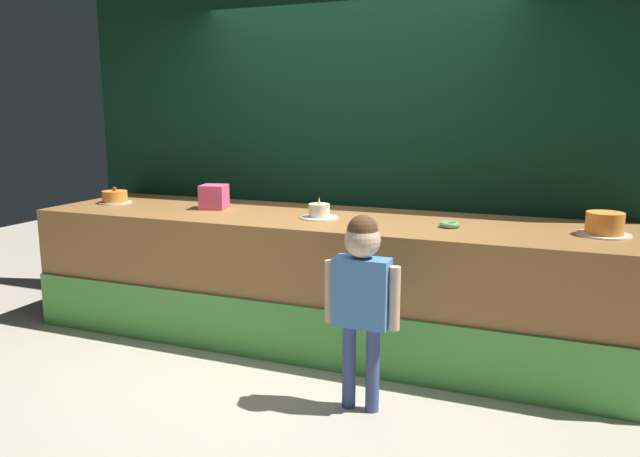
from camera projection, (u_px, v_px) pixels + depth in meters
The scene contains 9 objects.
ground_plane at pixel (294, 364), 4.04m from camera, with size 12.00×12.00×0.00m, color #BCB29E.
stage_platform at pixel (323, 278), 4.44m from camera, with size 4.34×1.10×0.92m.
curtain_backdrop at pixel (352, 147), 4.85m from camera, with size 4.90×0.08×2.76m, color black.
child_figure at pixel (362, 286), 3.30m from camera, with size 0.43×0.20×1.12m.
pink_box at pixel (214, 197), 4.69m from camera, with size 0.19×0.20×0.19m, color #ED5389.
donut at pixel (450, 225), 3.94m from camera, with size 0.13×0.13×0.04m, color #59B259.
cake_left at pixel (115, 197), 4.99m from camera, with size 0.27×0.27×0.14m.
cake_center at pixel (319, 212), 4.27m from camera, with size 0.27×0.27×0.15m.
cake_right at pixel (605, 225), 3.67m from camera, with size 0.32×0.32×0.14m.
Camera 1 is at (1.57, -3.46, 1.66)m, focal length 33.86 mm.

